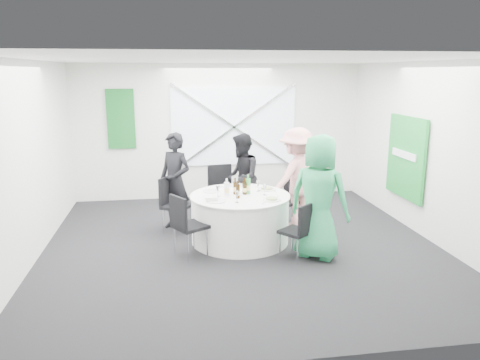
{
  "coord_description": "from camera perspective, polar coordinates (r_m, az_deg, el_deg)",
  "views": [
    {
      "loc": [
        -1.09,
        -6.74,
        2.64
      ],
      "look_at": [
        0.0,
        0.2,
        1.0
      ],
      "focal_mm": 35.0,
      "sensor_mm": 36.0,
      "label": 1
    }
  ],
  "objects": [
    {
      "name": "chair_back",
      "position": [
        8.35,
        -2.26,
        -1.06
      ],
      "size": [
        0.52,
        0.53,
        1.01
      ],
      "rotation": [
        0.0,
        0.0,
        0.15
      ],
      "color": "black",
      "rests_on": "floor"
    },
    {
      "name": "wall_left",
      "position": [
        7.12,
        -24.35,
        1.93
      ],
      "size": [
        0.0,
        6.0,
        6.0
      ],
      "primitive_type": "plane",
      "rotation": [
        1.57,
        0.0,
        1.57
      ],
      "color": "white",
      "rests_on": "floor"
    },
    {
      "name": "floor",
      "position": [
        7.32,
        0.24,
        -8.0
      ],
      "size": [
        6.0,
        6.0,
        0.0
      ],
      "primitive_type": "plane",
      "color": "black",
      "rests_on": "ground"
    },
    {
      "name": "napkin",
      "position": [
        6.94,
        -3.51,
        -2.26
      ],
      "size": [
        0.18,
        0.13,
        0.05
      ],
      "primitive_type": "cube",
      "rotation": [
        0.0,
        0.0,
        0.03
      ],
      "color": "white",
      "rests_on": "plate_front_left"
    },
    {
      "name": "window_brace_a",
      "position": [
        9.83,
        -0.73,
        6.47
      ],
      "size": [
        2.63,
        0.05,
        1.84
      ],
      "primitive_type": "cube",
      "rotation": [
        0.0,
        0.97,
        0.0
      ],
      "color": "silver",
      "rests_on": "window_panel"
    },
    {
      "name": "plate_front_left",
      "position": [
        6.92,
        -2.9,
        -2.58
      ],
      "size": [
        0.28,
        0.28,
        0.01
      ],
      "color": "silver",
      "rests_on": "banquet_table"
    },
    {
      "name": "chair_front_right",
      "position": [
        6.68,
        7.31,
        -5.76
      ],
      "size": [
        0.54,
        0.54,
        0.84
      ],
      "rotation": [
        0.0,
        0.0,
        3.82
      ],
      "color": "black",
      "rests_on": "floor"
    },
    {
      "name": "beer_bottle_b",
      "position": [
        7.33,
        0.52,
        -0.93
      ],
      "size": [
        0.06,
        0.06,
        0.26
      ],
      "color": "#3A220A",
      "rests_on": "banquet_table"
    },
    {
      "name": "green_banner",
      "position": [
        9.78,
        -14.33,
        7.21
      ],
      "size": [
        0.55,
        0.04,
        1.2
      ],
      "primitive_type": "cube",
      "color": "#125A20",
      "rests_on": "wall_back"
    },
    {
      "name": "plate_back",
      "position": [
        7.86,
        -0.35,
        -0.65
      ],
      "size": [
        0.28,
        0.28,
        0.01
      ],
      "color": "silver",
      "rests_on": "banquet_table"
    },
    {
      "name": "wine_glass_c",
      "position": [
        7.48,
        2.23,
        -0.45
      ],
      "size": [
        0.07,
        0.07,
        0.17
      ],
      "color": "white",
      "rests_on": "banquet_table"
    },
    {
      "name": "plate_front_right",
      "position": [
        6.99,
        3.91,
        -2.36
      ],
      "size": [
        0.26,
        0.26,
        0.04
      ],
      "color": "silver",
      "rests_on": "banquet_table"
    },
    {
      "name": "window_panel",
      "position": [
        9.87,
        -0.76,
        6.49
      ],
      "size": [
        2.6,
        0.03,
        1.6
      ],
      "primitive_type": "cube",
      "color": "silver",
      "rests_on": "wall_back"
    },
    {
      "name": "knife_c",
      "position": [
        6.79,
        -2.35,
        -2.91
      ],
      "size": [
        0.1,
        0.13,
        0.01
      ],
      "primitive_type": "cube",
      "rotation": [
        0.0,
        0.0,
        -2.53
      ],
      "color": "silver",
      "rests_on": "banquet_table"
    },
    {
      "name": "chair_front_left",
      "position": [
        6.75,
        -6.67,
        -5.02
      ],
      "size": [
        0.59,
        0.58,
        0.93
      ],
      "rotation": [
        0.0,
        0.0,
        2.12
      ],
      "color": "black",
      "rests_on": "floor"
    },
    {
      "name": "fork_a",
      "position": [
        7.82,
        0.74,
        -0.75
      ],
      "size": [
        0.15,
        0.02,
        0.01
      ],
      "primitive_type": "cube",
      "rotation": [
        0.0,
        0.0,
        1.54
      ],
      "color": "silver",
      "rests_on": "banquet_table"
    },
    {
      "name": "knife_a",
      "position": [
        7.77,
        -2.02,
        -0.85
      ],
      "size": [
        0.15,
        0.02,
        0.01
      ],
      "primitive_type": "cube",
      "rotation": [
        0.0,
        0.0,
        1.61
      ],
      "color": "silver",
      "rests_on": "banquet_table"
    },
    {
      "name": "beer_bottle_a",
      "position": [
        7.3,
        -0.6,
        -0.99
      ],
      "size": [
        0.06,
        0.06,
        0.26
      ],
      "color": "#3A220A",
      "rests_on": "banquet_table"
    },
    {
      "name": "plate_back_left",
      "position": [
        7.49,
        -3.53,
        -1.36
      ],
      "size": [
        0.27,
        0.27,
        0.01
      ],
      "color": "silver",
      "rests_on": "banquet_table"
    },
    {
      "name": "person_man_back",
      "position": [
        8.31,
        0.16,
        0.28
      ],
      "size": [
        0.55,
        0.83,
        1.58
      ],
      "primitive_type": "imported",
      "rotation": [
        0.0,
        0.0,
        -1.75
      ],
      "color": "black",
      "rests_on": "floor"
    },
    {
      "name": "wine_glass_d",
      "position": [
        6.84,
        -0.38,
        -1.74
      ],
      "size": [
        0.07,
        0.07,
        0.17
      ],
      "color": "white",
      "rests_on": "banquet_table"
    },
    {
      "name": "wine_glass_a",
      "position": [
        7.26,
        3.05,
        -0.88
      ],
      "size": [
        0.07,
        0.07,
        0.17
      ],
      "color": "white",
      "rests_on": "banquet_table"
    },
    {
      "name": "knife_d",
      "position": [
        7.76,
        2.22,
        -0.88
      ],
      "size": [
        0.09,
        0.13,
        0.01
      ],
      "primitive_type": "cube",
      "rotation": [
        0.0,
        0.0,
        0.57
      ],
      "color": "silver",
      "rests_on": "banquet_table"
    },
    {
      "name": "fork_d",
      "position": [
        7.52,
        3.99,
        -1.34
      ],
      "size": [
        0.09,
        0.13,
        0.01
      ],
      "primitive_type": "cube",
      "rotation": [
        0.0,
        0.0,
        0.57
      ],
      "color": "silver",
      "rests_on": "banquet_table"
    },
    {
      "name": "knife_b",
      "position": [
        7.14,
        4.44,
        -2.15
      ],
      "size": [
        0.11,
        0.12,
        0.01
      ],
      "primitive_type": "cube",
      "rotation": [
        0.0,
        0.0,
        -0.74
      ],
      "color": "silver",
      "rests_on": "banquet_table"
    },
    {
      "name": "green_sign",
      "position": [
        8.5,
        19.56,
        2.61
      ],
      "size": [
        0.05,
        1.2,
        1.4
      ],
      "primitive_type": "cube",
      "color": "#1A9031",
      "rests_on": "wall_right"
    },
    {
      "name": "wall_front",
      "position": [
        4.09,
        6.97,
        -4.6
      ],
      "size": [
        6.0,
        0.0,
        6.0
      ],
      "primitive_type": "plane",
      "rotation": [
        -1.57,
        0.0,
        0.0
      ],
      "color": "white",
      "rests_on": "floor"
    },
    {
      "name": "banquet_table",
      "position": [
        7.38,
        -0.0,
        -4.69
      ],
      "size": [
        1.56,
        1.56,
        0.76
      ],
      "color": "white",
      "rests_on": "floor"
    },
    {
      "name": "beer_bottle_c",
      "position": [
        7.28,
        0.59,
        -1.08
      ],
      "size": [
        0.06,
        0.06,
        0.24
      ],
      "color": "#3A220A",
      "rests_on": "banquet_table"
    },
    {
      "name": "wall_right",
      "position": [
        7.98,
        22.07,
        3.23
      ],
      "size": [
        0.0,
        6.0,
        6.0
      ],
      "primitive_type": "plane",
      "rotation": [
        1.57,
        0.0,
        -1.57
      ],
      "color": "white",
      "rests_on": "floor"
    },
    {
      "name": "fork_b",
      "position": [
        6.85,
        2.98,
        -2.79
      ],
      "size": [
        0.11,
        0.12,
        0.01
      ],
      "primitive_type": "cube",
      "rotation": [
        0.0,
        0.0,
        -0.76
      ],
      "color": "silver",
      "rests_on": "banquet_table"
    },
    {
      "name": "clear_water_bottle",
      "position": [
        7.21,
        -1.63,
        -1.12
      ],
      "size": [
        0.08,
        0.08,
        0.27
      ],
      "color": "white",
      "rests_on": "banquet_table"
    },
    {
      "name": "beer_bottle_d",
      "position": [
        7.07,
        -0.26,
        -1.42
      ],
      "size": [
        0.06,
        0.06,
        0.27
      ],
      "color": "#3A220A",
      "rests_on": "banquet_table"
    },
    {
      "name": "person_woman_pink",
      "position": [
        8.07,
        6.92,
        0.29
      ],
      "size": [
        1.22,
        1.0,
        1.72
      ],
      "primitive_type": "imported",
      "rotation": [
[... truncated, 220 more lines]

